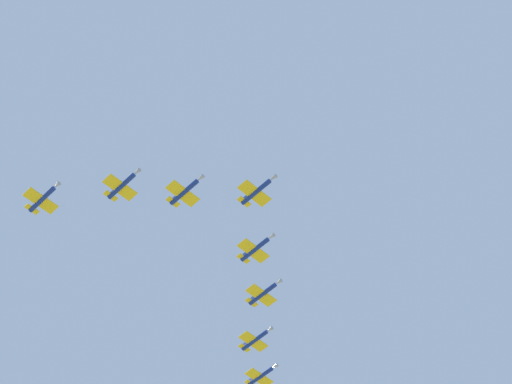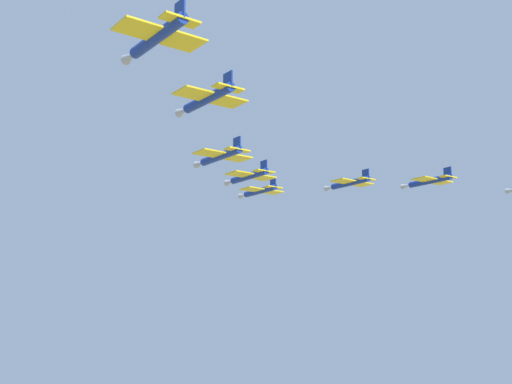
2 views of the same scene
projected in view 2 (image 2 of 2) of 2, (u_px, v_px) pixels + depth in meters
jet_lead at (259, 191)px, 127.40m from camera, size 11.81×9.25×2.53m
jet_port_inner at (248, 176)px, 109.81m from camera, size 11.81×9.25×2.53m
jet_starboard_inner at (349, 183)px, 124.53m from camera, size 11.81×9.25×2.53m
jet_port_outer at (220, 156)px, 95.04m from camera, size 11.81×9.25×2.53m
jet_starboard_outer at (429, 181)px, 124.22m from camera, size 11.81×9.25×2.53m
jet_center_rear at (207, 99)px, 75.98m from camera, size 11.81×9.25×2.53m
jet_starboard_trail at (156, 37)px, 60.90m from camera, size 11.81×9.25×2.53m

